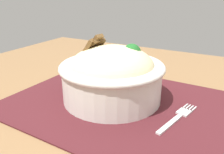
{
  "coord_description": "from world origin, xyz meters",
  "views": [
    {
      "loc": [
        0.19,
        -0.41,
        1.0
      ],
      "look_at": [
        -0.03,
        -0.01,
        0.82
      ],
      "focal_mm": 37.42,
      "sensor_mm": 36.0,
      "label": 1
    }
  ],
  "objects": [
    {
      "name": "placemat",
      "position": [
        -0.01,
        -0.02,
        0.77
      ],
      "size": [
        0.46,
        0.37,
        0.0
      ],
      "primitive_type": "cube",
      "rotation": [
        0.0,
        0.0,
        -0.03
      ],
      "color": "#47191E",
      "rests_on": "table"
    },
    {
      "name": "table",
      "position": [
        0.0,
        0.0,
        0.7
      ],
      "size": [
        1.16,
        0.95,
        0.77
      ],
      "color": "olive",
      "rests_on": "ground_plane"
    },
    {
      "name": "bowl",
      "position": [
        -0.03,
        -0.01,
        0.83
      ],
      "size": [
        0.25,
        0.25,
        0.14
      ],
      "color": "silver",
      "rests_on": "placemat"
    },
    {
      "name": "fork",
      "position": [
        0.12,
        -0.02,
        0.77
      ],
      "size": [
        0.04,
        0.13,
        0.0
      ],
      "color": "silver",
      "rests_on": "placemat"
    }
  ]
}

